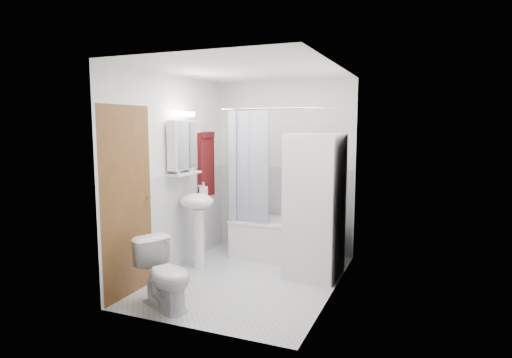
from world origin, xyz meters
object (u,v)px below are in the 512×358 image
at_px(sink, 197,213).
at_px(toilet, 165,275).
at_px(washer_dryer, 314,206).
at_px(bathtub, 283,238).

distance_m(sink, toilet, 1.26).
distance_m(washer_dryer, toilet, 1.89).
distance_m(bathtub, washer_dryer, 0.93).
bearing_deg(sink, toilet, -75.32).
bearing_deg(sink, bathtub, 41.02).
height_order(sink, toilet, sink).
height_order(sink, washer_dryer, washer_dryer).
height_order(bathtub, sink, sink).
xyz_separation_m(bathtub, toilet, (-0.57, -1.92, 0.05)).
bearing_deg(sink, washer_dryer, 10.47).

